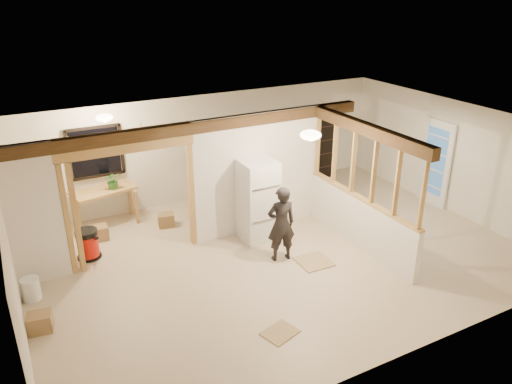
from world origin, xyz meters
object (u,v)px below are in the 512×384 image
refrigerator (258,200)px  bookshelf (317,148)px  woman (281,224)px  work_table (106,207)px  shop_vac (88,244)px

refrigerator → bookshelf: 3.72m
woman → work_table: woman is taller
refrigerator → shop_vac: bearing=166.3°
refrigerator → work_table: bearing=141.4°
work_table → shop_vac: (-0.63, -1.28, -0.12)m
woman → shop_vac: (-3.19, 1.75, -0.44)m
woman → refrigerator: bearing=-81.3°
refrigerator → work_table: refrigerator is taller
refrigerator → bookshelf: size_ratio=1.01×
shop_vac → bookshelf: 6.38m
woman → work_table: size_ratio=1.13×
work_table → bookshelf: bookshelf is taller
woman → bookshelf: bearing=-123.0°
woman → bookshelf: size_ratio=0.89×
refrigerator → bookshelf: refrigerator is taller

